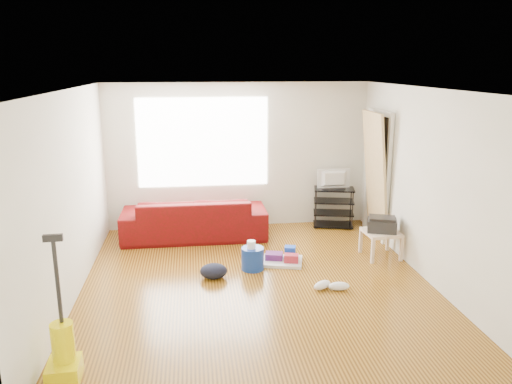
{
  "coord_description": "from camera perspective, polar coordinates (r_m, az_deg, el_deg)",
  "views": [
    {
      "loc": [
        -0.79,
        -5.96,
        2.79
      ],
      "look_at": [
        0.06,
        0.6,
        1.09
      ],
      "focal_mm": 35.0,
      "sensor_mm": 36.0,
      "label": 1
    }
  ],
  "objects": [
    {
      "name": "side_table",
      "position": [
        7.63,
        14.12,
        -4.8
      ],
      "size": [
        0.52,
        0.52,
        0.4
      ],
      "rotation": [
        0.0,
        0.0,
        0.06
      ],
      "color": "beige",
      "rests_on": "ground"
    },
    {
      "name": "tv",
      "position": [
        8.75,
        8.97,
        1.47
      ],
      "size": [
        0.58,
        0.08,
        0.33
      ],
      "primitive_type": "imported",
      "rotation": [
        0.0,
        0.0,
        3.14
      ],
      "color": "black",
      "rests_on": "tv_stand"
    },
    {
      "name": "sofa",
      "position": [
        8.38,
        -6.98,
        -5.13
      ],
      "size": [
        2.34,
        0.92,
        0.68
      ],
      "primitive_type": "imported",
      "rotation": [
        0.0,
        0.0,
        3.14
      ],
      "color": "#370C06",
      "rests_on": "ground"
    },
    {
      "name": "vacuum",
      "position": [
        5.04,
        -21.16,
        -16.88
      ],
      "size": [
        0.3,
        0.34,
        1.37
      ],
      "rotation": [
        0.0,
        0.0,
        0.06
      ],
      "color": "#EBDA01",
      "rests_on": "ground"
    },
    {
      "name": "backpack",
      "position": [
        6.82,
        -4.85,
        -9.77
      ],
      "size": [
        0.38,
        0.31,
        0.2
      ],
      "primitive_type": "ellipsoid",
      "rotation": [
        0.0,
        0.0,
        -0.05
      ],
      "color": "black",
      "rests_on": "ground"
    },
    {
      "name": "toilet_paper",
      "position": [
        6.99,
        -0.55,
        -7.23
      ],
      "size": [
        0.12,
        0.12,
        0.11
      ],
      "primitive_type": "cylinder",
      "color": "white",
      "rests_on": "bucket"
    },
    {
      "name": "door_panel",
      "position": [
        8.54,
        13.07,
        -5.04
      ],
      "size": [
        0.26,
        0.83,
        2.07
      ],
      "primitive_type": "cube",
      "rotation": [
        0.0,
        -0.1,
        0.0
      ],
      "color": "tan",
      "rests_on": "ground"
    },
    {
      "name": "tv_stand",
      "position": [
        8.87,
        8.85,
        -1.7
      ],
      "size": [
        0.76,
        0.54,
        0.69
      ],
      "rotation": [
        0.0,
        0.0,
        -0.22
      ],
      "color": "black",
      "rests_on": "ground"
    },
    {
      "name": "bucket",
      "position": [
        7.08,
        -0.39,
        -8.8
      ],
      "size": [
        0.4,
        0.4,
        0.31
      ],
      "primitive_type": "cylinder",
      "rotation": [
        0.0,
        0.0,
        -0.31
      ],
      "color": "navy",
      "rests_on": "ground"
    },
    {
      "name": "room",
      "position": [
        6.36,
        0.59,
        0.43
      ],
      "size": [
        4.51,
        5.01,
        2.51
      ],
      "color": "#4E2D0B",
      "rests_on": "ground"
    },
    {
      "name": "sneakers",
      "position": [
        6.52,
        8.51,
        -10.54
      ],
      "size": [
        0.49,
        0.25,
        0.11
      ],
      "rotation": [
        0.0,
        0.0,
        0.09
      ],
      "color": "white",
      "rests_on": "ground"
    },
    {
      "name": "cleaning_tray",
      "position": [
        7.29,
        3.13,
        -7.58
      ],
      "size": [
        0.65,
        0.57,
        0.2
      ],
      "rotation": [
        0.0,
        0.0,
        -0.25
      ],
      "color": "silver",
      "rests_on": "ground"
    },
    {
      "name": "printer",
      "position": [
        7.58,
        14.19,
        -3.59
      ],
      "size": [
        0.5,
        0.44,
        0.22
      ],
      "rotation": [
        0.0,
        0.0,
        -0.34
      ],
      "color": "black",
      "rests_on": "side_table"
    }
  ]
}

